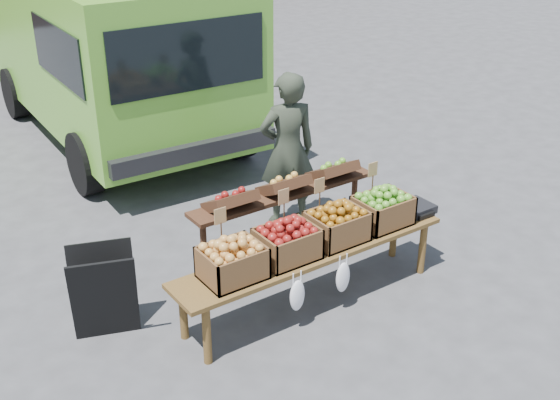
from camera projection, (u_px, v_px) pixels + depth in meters
ground at (222, 330)px, 6.08m from camera, size 80.00×80.00×0.00m
delivery_van at (113, 55)px, 9.82m from camera, size 2.64×5.40×2.38m
vendor at (287, 150)px, 7.52m from camera, size 0.72×0.57×1.72m
chalkboard_sign at (104, 293)px, 5.86m from camera, size 0.61×0.46×0.82m
back_table at (284, 217)px, 6.86m from camera, size 2.10×0.44×1.04m
display_bench at (312, 276)px, 6.33m from camera, size 2.70×0.56×0.57m
crate_golden_apples at (232, 263)px, 5.72m from camera, size 0.50×0.40×0.28m
crate_russet_pears at (287, 244)px, 6.00m from camera, size 0.50×0.40×0.28m
crate_red_apples at (337, 226)px, 6.29m from camera, size 0.50×0.40×0.28m
crate_green_apples at (383, 210)px, 6.57m from camera, size 0.50×0.40×0.28m
weighing_scale at (414, 208)px, 6.83m from camera, size 0.34×0.30×0.08m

